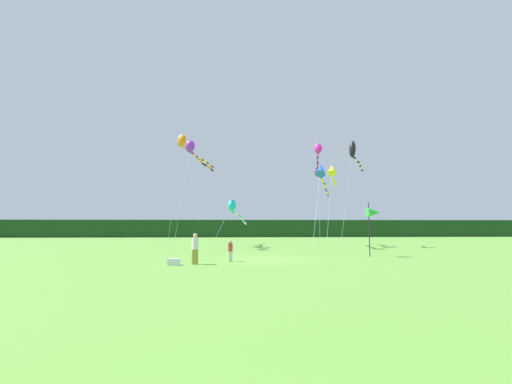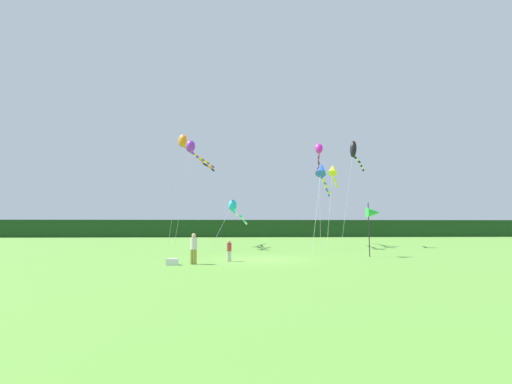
{
  "view_description": "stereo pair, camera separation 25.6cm",
  "coord_description": "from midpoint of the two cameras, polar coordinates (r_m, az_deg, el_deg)",
  "views": [
    {
      "loc": [
        -1.71,
        -21.74,
        2.03
      ],
      "look_at": [
        0.0,
        6.0,
        4.77
      ],
      "focal_mm": 24.48,
      "sensor_mm": 36.0,
      "label": 1
    },
    {
      "loc": [
        -1.46,
        -21.75,
        2.03
      ],
      "look_at": [
        0.0,
        6.0,
        4.77
      ],
      "focal_mm": 24.48,
      "sensor_mm": 36.0,
      "label": 2
    }
  ],
  "objects": [
    {
      "name": "banner_flag_pole",
      "position": [
        24.91,
        18.37,
        -3.27
      ],
      "size": [
        0.9,
        0.7,
        3.61
      ],
      "color": "black",
      "rests_on": "ground"
    },
    {
      "name": "person_child",
      "position": [
        20.55,
        -4.59,
        -9.33
      ],
      "size": [
        0.27,
        0.27,
        1.24
      ],
      "color": "silver",
      "rests_on": "ground"
    },
    {
      "name": "ground_plane",
      "position": [
        21.9,
        0.65,
        -10.94
      ],
      "size": [
        120.0,
        120.0,
        0.0
      ],
      "primitive_type": "plane",
      "color": "#5B9338"
    },
    {
      "name": "kite_orange",
      "position": [
        37.76,
        -11.55,
        7.44
      ],
      "size": [
        3.79,
        8.27,
        11.55
      ],
      "color": "#B2B2B2",
      "rests_on": "ground"
    },
    {
      "name": "kite_black",
      "position": [
        36.3,
        15.43,
        6.39
      ],
      "size": [
        4.38,
        5.56,
        10.61
      ],
      "color": "#B2B2B2",
      "rests_on": "ground"
    },
    {
      "name": "distant_treeline",
      "position": [
        66.77,
        -2.19,
        -5.97
      ],
      "size": [
        108.0,
        3.07,
        3.22
      ],
      "primitive_type": "cube",
      "color": "#193D19",
      "rests_on": "ground"
    },
    {
      "name": "cooler_box",
      "position": [
        19.21,
        -13.69,
        -11.03
      ],
      "size": [
        0.6,
        0.42,
        0.34
      ],
      "primitive_type": "cube",
      "color": "silver",
      "rests_on": "ground"
    },
    {
      "name": "kite_blue",
      "position": [
        33.49,
        10.41,
        3.26
      ],
      "size": [
        4.29,
        10.46,
        8.2
      ],
      "color": "#B2B2B2",
      "rests_on": "ground"
    },
    {
      "name": "person_adult",
      "position": [
        19.25,
        -10.31,
        -8.83
      ],
      "size": [
        0.36,
        0.36,
        1.65
      ],
      "color": "olive",
      "rests_on": "ground"
    },
    {
      "name": "kite_purple",
      "position": [
        32.56,
        -10.59,
        6.93
      ],
      "size": [
        2.91,
        6.08,
        9.85
      ],
      "color": "#B2B2B2",
      "rests_on": "ground"
    },
    {
      "name": "kite_yellow",
      "position": [
        35.77,
        12.12,
        3.32
      ],
      "size": [
        3.51,
        8.39,
        8.36
      ],
      "color": "#B2B2B2",
      "rests_on": "ground"
    },
    {
      "name": "kite_magenta",
      "position": [
        38.43,
        9.9,
        6.36
      ],
      "size": [
        1.86,
        8.85,
        10.89
      ],
      "color": "#B2B2B2",
      "rests_on": "ground"
    },
    {
      "name": "kite_cyan",
      "position": [
        33.82,
        -3.94,
        -2.57
      ],
      "size": [
        3.42,
        8.41,
        4.78
      ],
      "color": "#B2B2B2",
      "rests_on": "ground"
    }
  ]
}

